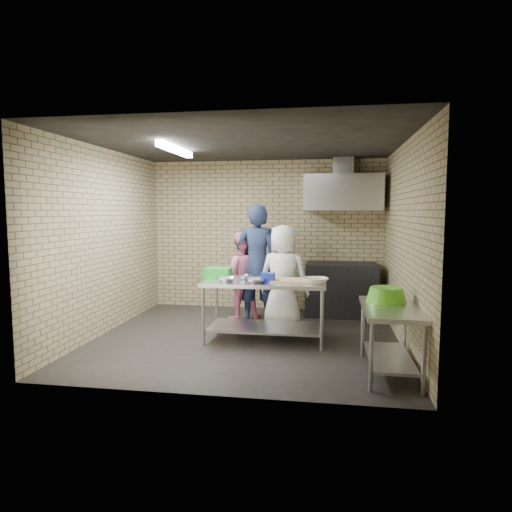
% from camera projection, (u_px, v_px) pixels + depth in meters
% --- Properties ---
extents(floor, '(4.20, 4.20, 0.00)m').
position_uv_depth(floor, '(247.00, 338.00, 6.32)').
color(floor, black).
rests_on(floor, ground).
extents(ceiling, '(4.20, 4.20, 0.00)m').
position_uv_depth(ceiling, '(246.00, 144.00, 6.04)').
color(ceiling, black).
rests_on(ceiling, ground).
extents(back_wall, '(4.20, 0.06, 2.70)m').
position_uv_depth(back_wall, '(266.00, 235.00, 8.14)').
color(back_wall, '#91865A').
rests_on(back_wall, ground).
extents(front_wall, '(4.20, 0.06, 2.70)m').
position_uv_depth(front_wall, '(209.00, 258.00, 4.21)').
color(front_wall, '#91865A').
rests_on(front_wall, ground).
extents(left_wall, '(0.06, 4.00, 2.70)m').
position_uv_depth(left_wall, '(105.00, 241.00, 6.51)').
color(left_wall, '#91865A').
rests_on(left_wall, ground).
extents(right_wall, '(0.06, 4.00, 2.70)m').
position_uv_depth(right_wall, '(404.00, 245.00, 5.85)').
color(right_wall, '#91865A').
rests_on(right_wall, ground).
extents(prep_table, '(1.67, 0.83, 0.83)m').
position_uv_depth(prep_table, '(265.00, 310.00, 6.20)').
color(prep_table, silver).
rests_on(prep_table, floor).
extents(side_counter, '(0.60, 1.20, 0.75)m').
position_uv_depth(side_counter, '(390.00, 340.00, 4.91)').
color(side_counter, silver).
rests_on(side_counter, floor).
extents(stove, '(1.20, 0.70, 0.90)m').
position_uv_depth(stove, '(341.00, 289.00, 7.68)').
color(stove, black).
rests_on(stove, floor).
extents(range_hood, '(1.30, 0.60, 0.60)m').
position_uv_depth(range_hood, '(343.00, 193.00, 7.56)').
color(range_hood, silver).
rests_on(range_hood, back_wall).
extents(hood_duct, '(0.35, 0.30, 0.30)m').
position_uv_depth(hood_duct, '(343.00, 167.00, 7.67)').
color(hood_duct, '#A5A8AD').
rests_on(hood_duct, back_wall).
extents(wall_shelf, '(0.80, 0.20, 0.04)m').
position_uv_depth(wall_shelf, '(360.00, 203.00, 7.72)').
color(wall_shelf, '#3F2B19').
rests_on(wall_shelf, back_wall).
extents(fluorescent_fixture, '(0.10, 1.25, 0.08)m').
position_uv_depth(fluorescent_fixture, '(176.00, 150.00, 6.21)').
color(fluorescent_fixture, white).
rests_on(fluorescent_fixture, ceiling).
extents(green_crate, '(0.37, 0.28, 0.15)m').
position_uv_depth(green_crate, '(218.00, 273.00, 6.38)').
color(green_crate, green).
rests_on(green_crate, prep_table).
extents(blue_tub, '(0.19, 0.19, 0.12)m').
position_uv_depth(blue_tub, '(268.00, 277.00, 6.05)').
color(blue_tub, '#172AB1').
rests_on(blue_tub, prep_table).
extents(cutting_board, '(0.51, 0.39, 0.03)m').
position_uv_depth(cutting_board, '(290.00, 280.00, 6.09)').
color(cutting_board, '#D9B37D').
rests_on(cutting_board, prep_table).
extents(mixing_bowl_a, '(0.32, 0.32, 0.06)m').
position_uv_depth(mixing_bowl_a, '(226.00, 280.00, 6.04)').
color(mixing_bowl_a, '#B9BBC0').
rests_on(mixing_bowl_a, prep_table).
extents(mixing_bowl_b, '(0.24, 0.24, 0.06)m').
position_uv_depth(mixing_bowl_b, '(244.00, 277.00, 6.25)').
color(mixing_bowl_b, '#B6B8BE').
rests_on(mixing_bowl_b, prep_table).
extents(mixing_bowl_c, '(0.29, 0.29, 0.06)m').
position_uv_depth(mixing_bowl_c, '(255.00, 281.00, 5.96)').
color(mixing_bowl_c, '#AAACB1').
rests_on(mixing_bowl_c, prep_table).
extents(ceramic_bowl, '(0.39, 0.39, 0.08)m').
position_uv_depth(ceramic_bowl, '(316.00, 281.00, 5.90)').
color(ceramic_bowl, beige).
rests_on(ceramic_bowl, prep_table).
extents(green_basin, '(0.46, 0.46, 0.17)m').
position_uv_depth(green_basin, '(386.00, 295.00, 5.12)').
color(green_basin, '#59C626').
rests_on(green_basin, side_counter).
extents(bottle_red, '(0.07, 0.07, 0.18)m').
position_uv_depth(bottle_red, '(345.00, 197.00, 7.75)').
color(bottle_red, '#B22619').
rests_on(bottle_red, wall_shelf).
extents(bottle_green, '(0.06, 0.06, 0.15)m').
position_uv_depth(bottle_green, '(369.00, 198.00, 7.69)').
color(bottle_green, green).
rests_on(bottle_green, wall_shelf).
extents(man_navy, '(0.73, 0.51, 1.90)m').
position_uv_depth(man_navy, '(257.00, 263.00, 7.19)').
color(man_navy, '#151A36').
rests_on(man_navy, floor).
extents(woman_pink, '(0.83, 0.73, 1.45)m').
position_uv_depth(woman_pink, '(240.00, 276.00, 7.35)').
color(woman_pink, pink).
rests_on(woman_pink, floor).
extents(woman_white, '(0.87, 0.67, 1.59)m').
position_uv_depth(woman_white, '(283.00, 277.00, 6.79)').
color(woman_white, white).
rests_on(woman_white, floor).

